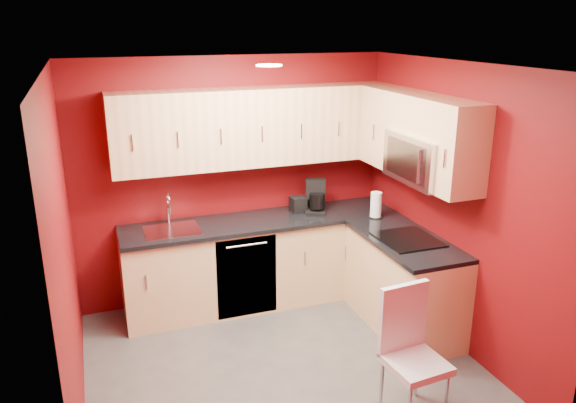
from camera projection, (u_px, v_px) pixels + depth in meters
floor at (283, 366)px, 4.79m from camera, size 3.20×3.20×0.00m
ceiling at (282, 66)px, 4.02m from camera, size 3.20×3.20×0.00m
wall_back at (234, 181)px, 5.75m from camera, size 3.20×0.00×3.20m
wall_front at (374, 320)px, 3.07m from camera, size 3.20×0.00×3.20m
wall_left at (65, 257)px, 3.89m from camera, size 0.00×3.00×3.00m
wall_right at (454, 207)px, 4.93m from camera, size 0.00×3.00×3.00m
base_cabinets_back at (262, 262)px, 5.80m from camera, size 2.80×0.60×0.87m
base_cabinets_right at (403, 284)px, 5.30m from camera, size 0.60×1.30×0.87m
countertop_back at (262, 221)px, 5.64m from camera, size 2.80×0.63×0.04m
countertop_right at (406, 240)px, 5.15m from camera, size 0.63×1.27×0.04m
upper_cabinets_back at (256, 127)px, 5.48m from camera, size 2.80×0.35×0.75m
upper_cabinets_right at (414, 128)px, 5.07m from camera, size 0.35×1.55×0.75m
microwave at (425, 159)px, 4.91m from camera, size 0.42×0.76×0.42m
cooktop at (408, 239)px, 5.11m from camera, size 0.50×0.55×0.01m
sink at (171, 226)px, 5.35m from camera, size 0.52×0.42×0.35m
dishwasher_front at (247, 277)px, 5.45m from camera, size 0.60×0.02×0.82m
downlight at (269, 65)px, 4.30m from camera, size 0.20×0.20×0.01m
coffee_maker at (315, 197)px, 5.78m from camera, size 0.29×0.33×0.34m
napkin_holder at (298, 204)px, 5.83m from camera, size 0.16×0.16×0.16m
paper_towel at (376, 205)px, 5.65m from camera, size 0.18×0.18×0.26m
dining_chair at (416, 357)px, 4.05m from camera, size 0.43×0.45×0.99m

